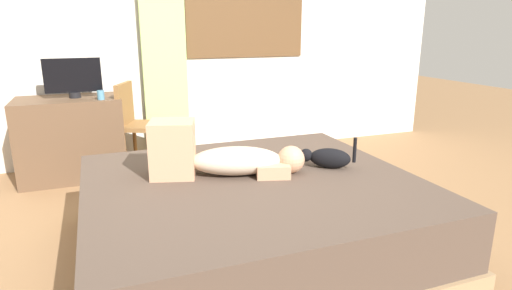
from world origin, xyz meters
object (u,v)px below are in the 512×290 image
at_px(tv_monitor, 73,77).
at_px(cup, 101,95).
at_px(desk, 72,138).
at_px(person_lying, 220,157).
at_px(cat, 327,158).
at_px(bed, 252,216).
at_px(chair_by_desk, 136,121).

relative_size(tv_monitor, cup, 5.93).
distance_m(desk, tv_monitor, 0.56).
height_order(person_lying, cat, person_lying).
height_order(bed, chair_by_desk, chair_by_desk).
distance_m(bed, cat, 0.61).
bearing_deg(person_lying, desk, 117.91).
bearing_deg(tv_monitor, desk, 180.00).
height_order(bed, cup, cup).
relative_size(desk, tv_monitor, 1.87).
relative_size(bed, person_lying, 2.12).
height_order(desk, chair_by_desk, chair_by_desk).
bearing_deg(person_lying, tv_monitor, 116.12).
relative_size(person_lying, tv_monitor, 1.94).
bearing_deg(cat, person_lying, 169.91).
bearing_deg(chair_by_desk, bed, -74.55).
height_order(person_lying, tv_monitor, tv_monitor).
distance_m(person_lying, tv_monitor, 1.95).
bearing_deg(person_lying, bed, -45.03).
distance_m(cat, chair_by_desk, 2.03).
distance_m(desk, chair_by_desk, 0.60).
xyz_separation_m(cat, desk, (-1.59, 1.85, -0.17)).
bearing_deg(chair_by_desk, tv_monitor, 169.39).
xyz_separation_m(bed, chair_by_desk, (-0.49, 1.79, 0.27)).
bearing_deg(cat, chair_by_desk, 120.15).
bearing_deg(cup, chair_by_desk, 18.15).
relative_size(tv_monitor, chair_by_desk, 0.56).
bearing_deg(cat, desk, 130.75).
height_order(cat, tv_monitor, tv_monitor).
bearing_deg(tv_monitor, cup, -41.44).
bearing_deg(chair_by_desk, desk, 170.63).
bearing_deg(bed, cup, 114.89).
xyz_separation_m(person_lying, cat, (0.68, -0.12, -0.05)).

